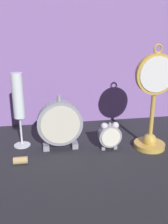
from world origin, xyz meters
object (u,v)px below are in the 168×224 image
Objects in this scene: wine_cork at (21,160)px; alarm_clock_twin_bell at (110,135)px; champagne_flute at (18,102)px; mantel_clock_silver at (60,124)px; pocket_watch_on_stand at (153,106)px.

alarm_clock_twin_bell is at bearing 8.87° from wine_cork.
champagne_flute reaches higher than wine_cork.
mantel_clock_silver is at bearing 31.53° from wine_cork.
wine_cork is at bearing -175.10° from pocket_watch_on_stand.
pocket_watch_on_stand is at bearing -7.83° from mantel_clock_silver.
mantel_clock_silver reaches higher than wine_cork.
champagne_flute is 6.02× the size of wine_cork.
mantel_clock_silver is 0.15m from champagne_flute.
alarm_clock_twin_bell is 0.29m from wine_cork.
mantel_clock_silver is 4.44× the size of wine_cork.
alarm_clock_twin_bell is 0.32m from champagne_flute.
champagne_flute is (-0.13, 0.05, 0.07)m from mantel_clock_silver.
alarm_clock_twin_bell is 0.17m from mantel_clock_silver.
pocket_watch_on_stand reaches higher than champagne_flute.
pocket_watch_on_stand is 1.36× the size of champagne_flute.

